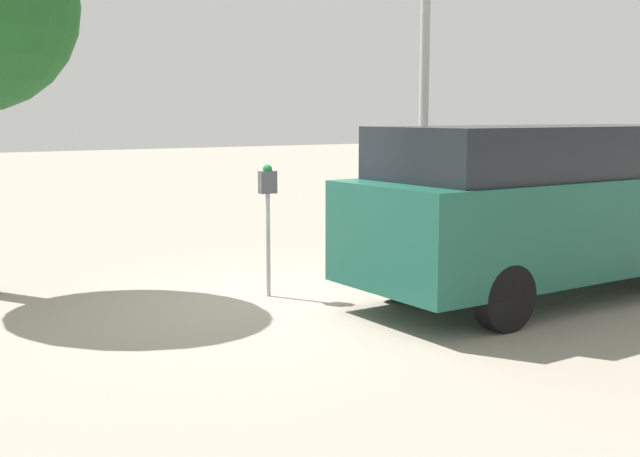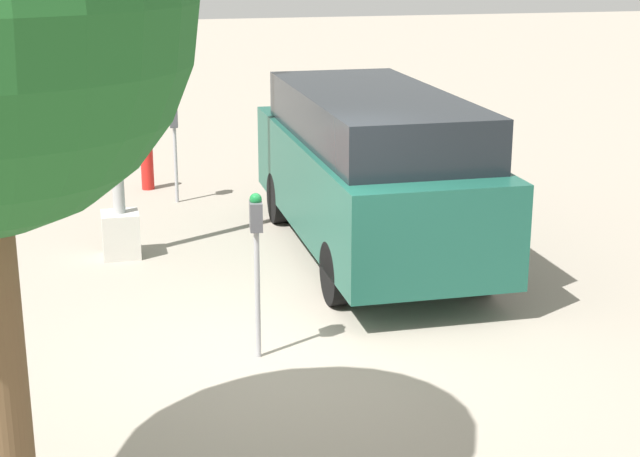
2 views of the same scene
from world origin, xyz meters
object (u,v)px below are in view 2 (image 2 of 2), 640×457
at_px(fire_hydrant, 147,163).
at_px(lamp_post, 114,114).
at_px(parking_meter_near, 256,238).
at_px(parked_van, 370,167).
at_px(parking_meter_far, 174,130).

bearing_deg(fire_hydrant, lamp_post, 170.43).
bearing_deg(parking_meter_near, parked_van, -27.48).
bearing_deg(fire_hydrant, parking_meter_far, -158.23).
height_order(parking_meter_near, fire_hydrant, parking_meter_near).
height_order(parking_meter_far, lamp_post, lamp_post).
relative_size(parking_meter_near, parked_van, 0.30).
bearing_deg(parking_meter_far, parking_meter_near, -171.42).
distance_m(lamp_post, parked_van, 3.07).
xyz_separation_m(parking_meter_near, parking_meter_far, (5.75, 0.16, -0.08)).
xyz_separation_m(parking_meter_far, parked_van, (-3.04, -2.02, 0.02)).
relative_size(parking_meter_far, parked_van, 0.28).
bearing_deg(parking_meter_far, fire_hydrant, 28.73).
relative_size(parking_meter_near, lamp_post, 0.27).
xyz_separation_m(parking_meter_near, fire_hydrant, (6.64, 0.52, -0.74)).
bearing_deg(parked_van, parking_meter_far, 34.24).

